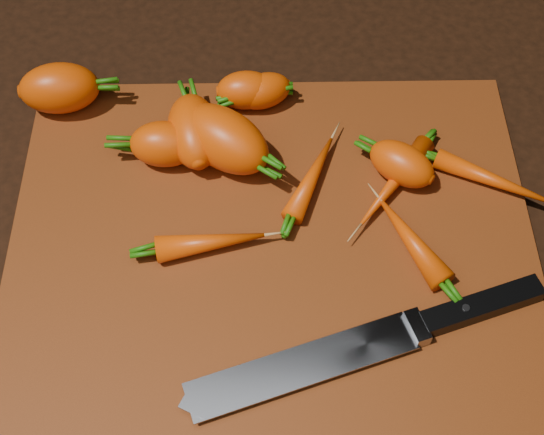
{
  "coord_description": "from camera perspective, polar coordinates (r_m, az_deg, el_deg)",
  "views": [
    {
      "loc": [
        -0.01,
        -0.38,
        0.62
      ],
      "look_at": [
        0.0,
        0.01,
        0.03
      ],
      "focal_mm": 50.0,
      "sensor_mm": 36.0,
      "label": 1
    }
  ],
  "objects": [
    {
      "name": "carrot_0",
      "position": [
        0.83,
        -15.71,
        9.35
      ],
      "size": [
        0.09,
        0.06,
        0.05
      ],
      "primitive_type": "ellipsoid",
      "rotation": [
        0.0,
        0.0,
        0.1
      ],
      "color": "#E94B09",
      "rests_on": "cutting_board"
    },
    {
      "name": "carrot_10",
      "position": [
        0.71,
        -4.65,
        -1.88
      ],
      "size": [
        0.1,
        0.04,
        0.03
      ],
      "primitive_type": "ellipsoid",
      "rotation": [
        0.0,
        0.0,
        0.14
      ],
      "color": "#E94B09",
      "rests_on": "cutting_board"
    },
    {
      "name": "carrot_7",
      "position": [
        0.75,
        3.04,
        3.07
      ],
      "size": [
        0.06,
        0.11,
        0.02
      ],
      "primitive_type": "ellipsoid",
      "rotation": [
        0.0,
        0.0,
        1.14
      ],
      "color": "#E94B09",
      "rests_on": "cutting_board"
    },
    {
      "name": "carrot_8",
      "position": [
        0.78,
        16.4,
        2.69
      ],
      "size": [
        0.12,
        0.08,
        0.02
      ],
      "primitive_type": "ellipsoid",
      "rotation": [
        0.0,
        0.0,
        -0.49
      ],
      "color": "#E94B09",
      "rests_on": "cutting_board"
    },
    {
      "name": "cutting_board",
      "position": [
        0.73,
        0.01,
        -1.7
      ],
      "size": [
        0.5,
        0.4,
        0.01
      ],
      "primitive_type": "cube",
      "color": "#883912",
      "rests_on": "ground"
    },
    {
      "name": "ground",
      "position": [
        0.74,
        0.01,
        -2.15
      ],
      "size": [
        2.0,
        2.0,
        0.01
      ],
      "primitive_type": "cube",
      "color": "black"
    },
    {
      "name": "carrot_3",
      "position": [
        0.77,
        -5.89,
        6.48
      ],
      "size": [
        0.07,
        0.1,
        0.05
      ],
      "primitive_type": "ellipsoid",
      "rotation": [
        0.0,
        0.0,
        1.73
      ],
      "color": "#E94B09",
      "rests_on": "cutting_board"
    },
    {
      "name": "carrot_4",
      "position": [
        0.81,
        -0.66,
        9.5
      ],
      "size": [
        0.07,
        0.06,
        0.04
      ],
      "primitive_type": "ellipsoid",
      "rotation": [
        0.0,
        0.0,
        3.48
      ],
      "color": "#E94B09",
      "rests_on": "cutting_board"
    },
    {
      "name": "carrot_6",
      "position": [
        0.76,
        9.74,
        4.0
      ],
      "size": [
        0.08,
        0.07,
        0.04
      ],
      "primitive_type": "ellipsoid",
      "rotation": [
        0.0,
        0.0,
        2.51
      ],
      "color": "#E94B09",
      "rests_on": "cutting_board"
    },
    {
      "name": "carrot_5",
      "position": [
        0.81,
        -1.96,
        9.56
      ],
      "size": [
        0.06,
        0.04,
        0.04
      ],
      "primitive_type": "ellipsoid",
      "rotation": [
        0.0,
        0.0,
        0.04
      ],
      "color": "#E94B09",
      "rests_on": "cutting_board"
    },
    {
      "name": "carrot_11",
      "position": [
        0.75,
        9.21,
        2.65
      ],
      "size": [
        0.09,
        0.11,
        0.02
      ],
      "primitive_type": "ellipsoid",
      "rotation": [
        0.0,
        0.0,
        4.07
      ],
      "color": "#E94B09",
      "rests_on": "cutting_board"
    },
    {
      "name": "carrot_9",
      "position": [
        0.72,
        10.46,
        -1.73
      ],
      "size": [
        0.07,
        0.1,
        0.03
      ],
      "primitive_type": "ellipsoid",
      "rotation": [
        0.0,
        0.0,
        2.05
      ],
      "color": "#E94B09",
      "rests_on": "cutting_board"
    },
    {
      "name": "carrot_1",
      "position": [
        0.77,
        -8.11,
        5.5
      ],
      "size": [
        0.07,
        0.05,
        0.05
      ],
      "primitive_type": "ellipsoid",
      "rotation": [
        0.0,
        0.0,
        3.11
      ],
      "color": "#E94B09",
      "rests_on": "cutting_board"
    },
    {
      "name": "knife",
      "position": [
        0.66,
        3.95,
        -10.55
      ],
      "size": [
        0.32,
        0.13,
        0.02
      ],
      "rotation": [
        0.0,
        0.0,
        0.32
      ],
      "color": "gray",
      "rests_on": "cutting_board"
    },
    {
      "name": "carrot_2",
      "position": [
        0.76,
        -3.66,
        5.93
      ],
      "size": [
        0.12,
        0.11,
        0.06
      ],
      "primitive_type": "ellipsoid",
      "rotation": [
        0.0,
        0.0,
        -0.66
      ],
      "color": "#E94B09",
      "rests_on": "cutting_board"
    }
  ]
}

